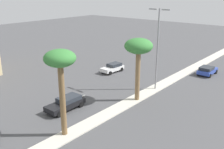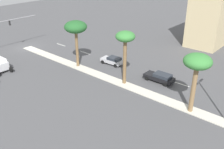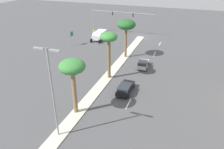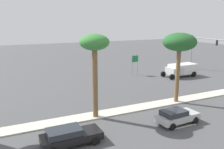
{
  "view_description": "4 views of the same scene",
  "coord_description": "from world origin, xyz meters",
  "px_view_note": "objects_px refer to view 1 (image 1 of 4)",
  "views": [
    {
      "loc": [
        16.63,
        11.94,
        12.89
      ],
      "look_at": [
        -1.05,
        33.13,
        3.81
      ],
      "focal_mm": 41.8,
      "sensor_mm": 36.0,
      "label": 1
    },
    {
      "loc": [
        26.77,
        46.17,
        17.72
      ],
      "look_at": [
        3.86,
        26.6,
        3.39
      ],
      "focal_mm": 40.89,
      "sensor_mm": 36.0,
      "label": 2
    },
    {
      "loc": [
        -12.44,
        57.27,
        17.7
      ],
      "look_at": [
        -2.83,
        30.82,
        3.6
      ],
      "focal_mm": 35.4,
      "sensor_mm": 36.0,
      "label": 3
    },
    {
      "loc": [
        -20.49,
        33.25,
        9.23
      ],
      "look_at": [
        2.57,
        22.26,
        3.41
      ],
      "focal_mm": 37.69,
      "sensor_mm": 36.0,
      "label": 4
    }
  ],
  "objects_px": {
    "palm_tree_rear": "(60,64)",
    "sedan_blue_inboard": "(207,70)",
    "sedan_white_rear": "(113,68)",
    "sedan_black_mid": "(66,103)",
    "street_lamp_leading": "(158,44)",
    "palm_tree_near": "(139,49)"
  },
  "relations": [
    {
      "from": "palm_tree_rear",
      "to": "palm_tree_near",
      "type": "distance_m",
      "value": 10.86
    },
    {
      "from": "street_lamp_leading",
      "to": "sedan_white_rear",
      "type": "bearing_deg",
      "value": 166.29
    },
    {
      "from": "sedan_white_rear",
      "to": "palm_tree_near",
      "type": "bearing_deg",
      "value": -35.92
    },
    {
      "from": "palm_tree_rear",
      "to": "street_lamp_leading",
      "type": "relative_size",
      "value": 0.76
    },
    {
      "from": "sedan_blue_inboard",
      "to": "sedan_black_mid",
      "type": "xyz_separation_m",
      "value": [
        -7.46,
        -22.44,
        0.02
      ]
    },
    {
      "from": "sedan_black_mid",
      "to": "street_lamp_leading",
      "type": "bearing_deg",
      "value": 69.23
    },
    {
      "from": "palm_tree_rear",
      "to": "sedan_white_rear",
      "type": "relative_size",
      "value": 1.95
    },
    {
      "from": "sedan_blue_inboard",
      "to": "sedan_white_rear",
      "type": "xyz_separation_m",
      "value": [
        -12.33,
        -8.41,
        0.01
      ]
    },
    {
      "from": "palm_tree_near",
      "to": "street_lamp_leading",
      "type": "xyz_separation_m",
      "value": [
        -0.2,
        4.63,
        -0.16
      ]
    },
    {
      "from": "sedan_blue_inboard",
      "to": "palm_tree_rear",
      "type": "bearing_deg",
      "value": -97.46
    },
    {
      "from": "street_lamp_leading",
      "to": "sedan_white_rear",
      "type": "height_order",
      "value": "street_lamp_leading"
    },
    {
      "from": "palm_tree_near",
      "to": "sedan_white_rear",
      "type": "distance_m",
      "value": 13.06
    },
    {
      "from": "street_lamp_leading",
      "to": "sedan_white_rear",
      "type": "xyz_separation_m",
      "value": [
        -9.33,
        2.28,
        -5.5
      ]
    },
    {
      "from": "palm_tree_near",
      "to": "sedan_white_rear",
      "type": "xyz_separation_m",
      "value": [
        -9.53,
        6.91,
        -5.66
      ]
    },
    {
      "from": "sedan_white_rear",
      "to": "street_lamp_leading",
      "type": "bearing_deg",
      "value": -13.71
    },
    {
      "from": "palm_tree_rear",
      "to": "sedan_blue_inboard",
      "type": "relative_size",
      "value": 2.03
    },
    {
      "from": "palm_tree_rear",
      "to": "street_lamp_leading",
      "type": "bearing_deg",
      "value": 88.43
    },
    {
      "from": "sedan_blue_inboard",
      "to": "street_lamp_leading",
      "type": "bearing_deg",
      "value": -105.7
    },
    {
      "from": "sedan_black_mid",
      "to": "sedan_blue_inboard",
      "type": "bearing_deg",
      "value": 71.6
    },
    {
      "from": "palm_tree_near",
      "to": "sedan_black_mid",
      "type": "bearing_deg",
      "value": -123.2
    },
    {
      "from": "street_lamp_leading",
      "to": "sedan_blue_inboard",
      "type": "height_order",
      "value": "street_lamp_leading"
    },
    {
      "from": "street_lamp_leading",
      "to": "sedan_blue_inboard",
      "type": "xyz_separation_m",
      "value": [
        3.0,
        10.68,
        -5.51
      ]
    }
  ]
}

